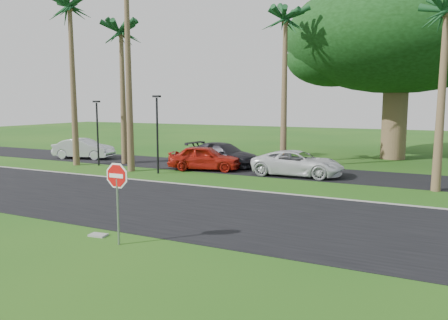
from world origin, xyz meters
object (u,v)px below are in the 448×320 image
stop_sign_near (117,187)px  car_silver (84,149)px  car_minivan (298,164)px  car_dark (223,155)px  car_red (205,158)px

stop_sign_near → car_silver: stop_sign_near is taller
stop_sign_near → car_silver: bearing=136.3°
stop_sign_near → car_minivan: size_ratio=0.50×
stop_sign_near → car_dark: size_ratio=0.50×
car_dark → car_minivan: 5.86m
car_silver → car_minivan: size_ratio=0.87×
stop_sign_near → car_silver: size_ratio=0.58×
car_silver → car_red: 10.93m
car_dark → car_minivan: (5.62, -1.67, -0.04)m
stop_sign_near → car_red: stop_sign_near is taller
car_dark → car_minivan: car_dark is taller
car_minivan → car_silver: bearing=87.0°
car_red → car_minivan: size_ratio=0.87×
car_red → car_minivan: (5.85, 0.47, -0.04)m
car_silver → stop_sign_near: bearing=-146.5°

